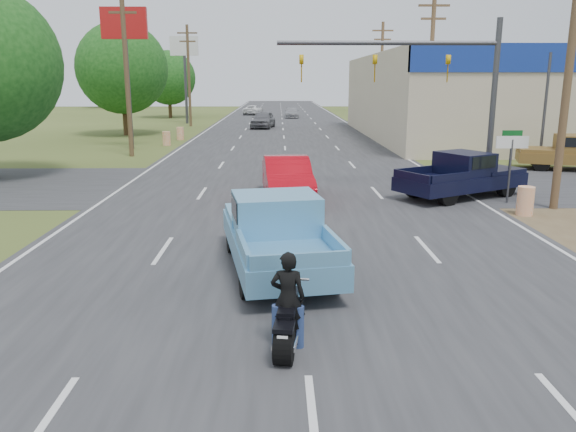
{
  "coord_description": "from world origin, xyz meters",
  "views": [
    {
      "loc": [
        -0.45,
        -6.64,
        4.48
      ],
      "look_at": [
        -0.23,
        6.6,
        1.3
      ],
      "focal_mm": 35.0,
      "sensor_mm": 36.0,
      "label": 1
    }
  ],
  "objects_px": {
    "distant_car_grey": "(263,120)",
    "distant_car_silver": "(292,113)",
    "red_convertible": "(287,179)",
    "navy_pickup": "(464,175)",
    "rider": "(288,303)",
    "brown_pickup": "(572,152)",
    "motorcycle": "(288,324)",
    "distant_car_white": "(253,110)",
    "blue_pickup": "(276,231)"
  },
  "relations": [
    {
      "from": "distant_car_grey",
      "to": "distant_car_silver",
      "type": "bearing_deg",
      "value": 87.37
    },
    {
      "from": "distant_car_silver",
      "to": "red_convertible",
      "type": "bearing_deg",
      "value": -89.86
    },
    {
      "from": "navy_pickup",
      "to": "distant_car_grey",
      "type": "distance_m",
      "value": 35.34
    },
    {
      "from": "red_convertible",
      "to": "distant_car_silver",
      "type": "bearing_deg",
      "value": 84.07
    },
    {
      "from": "rider",
      "to": "distant_car_grey",
      "type": "distance_m",
      "value": 47.16
    },
    {
      "from": "brown_pickup",
      "to": "motorcycle",
      "type": "bearing_deg",
      "value": 160.08
    },
    {
      "from": "motorcycle",
      "to": "distant_car_white",
      "type": "bearing_deg",
      "value": 100.33
    },
    {
      "from": "motorcycle",
      "to": "distant_car_silver",
      "type": "relative_size",
      "value": 0.46
    },
    {
      "from": "blue_pickup",
      "to": "brown_pickup",
      "type": "distance_m",
      "value": 21.74
    },
    {
      "from": "blue_pickup",
      "to": "distant_car_grey",
      "type": "relative_size",
      "value": 1.2
    },
    {
      "from": "rider",
      "to": "navy_pickup",
      "type": "relative_size",
      "value": 0.29
    },
    {
      "from": "distant_car_grey",
      "to": "navy_pickup",
      "type": "bearing_deg",
      "value": -67.07
    },
    {
      "from": "distant_car_silver",
      "to": "blue_pickup",
      "type": "bearing_deg",
      "value": -90.03
    },
    {
      "from": "blue_pickup",
      "to": "distant_car_white",
      "type": "xyz_separation_m",
      "value": [
        -3.47,
        66.13,
        -0.3
      ]
    },
    {
      "from": "motorcycle",
      "to": "distant_car_grey",
      "type": "height_order",
      "value": "distant_car_grey"
    },
    {
      "from": "blue_pickup",
      "to": "distant_car_silver",
      "type": "distance_m",
      "value": 59.36
    },
    {
      "from": "motorcycle",
      "to": "brown_pickup",
      "type": "xyz_separation_m",
      "value": [
        15.01,
        19.82,
        0.46
      ]
    },
    {
      "from": "motorcycle",
      "to": "rider",
      "type": "relative_size",
      "value": 1.25
    },
    {
      "from": "blue_pickup",
      "to": "brown_pickup",
      "type": "height_order",
      "value": "blue_pickup"
    },
    {
      "from": "red_convertible",
      "to": "distant_car_silver",
      "type": "xyz_separation_m",
      "value": [
        1.38,
        51.02,
        -0.17
      ]
    },
    {
      "from": "distant_car_white",
      "to": "distant_car_silver",
      "type": "bearing_deg",
      "value": 137.02
    },
    {
      "from": "navy_pickup",
      "to": "distant_car_white",
      "type": "xyz_separation_m",
      "value": [
        -10.87,
        57.48,
        -0.26
      ]
    },
    {
      "from": "blue_pickup",
      "to": "distant_car_silver",
      "type": "xyz_separation_m",
      "value": [
        1.79,
        59.33,
        -0.29
      ]
    },
    {
      "from": "rider",
      "to": "distant_car_white",
      "type": "height_order",
      "value": "rider"
    },
    {
      "from": "rider",
      "to": "distant_car_white",
      "type": "relative_size",
      "value": 0.36
    },
    {
      "from": "blue_pickup",
      "to": "distant_car_silver",
      "type": "bearing_deg",
      "value": 78.55
    },
    {
      "from": "blue_pickup",
      "to": "red_convertible",
      "type": "bearing_deg",
      "value": 77.48
    },
    {
      "from": "blue_pickup",
      "to": "distant_car_white",
      "type": "relative_size",
      "value": 1.28
    },
    {
      "from": "distant_car_white",
      "to": "blue_pickup",
      "type": "bearing_deg",
      "value": 102.34
    },
    {
      "from": "navy_pickup",
      "to": "distant_car_white",
      "type": "height_order",
      "value": "navy_pickup"
    },
    {
      "from": "rider",
      "to": "distant_car_white",
      "type": "distance_m",
      "value": 70.49
    },
    {
      "from": "motorcycle",
      "to": "distant_car_grey",
      "type": "bearing_deg",
      "value": 99.34
    },
    {
      "from": "red_convertible",
      "to": "brown_pickup",
      "type": "xyz_separation_m",
      "value": [
        14.82,
        7.2,
        0.1
      ]
    },
    {
      "from": "blue_pickup",
      "to": "distant_car_grey",
      "type": "distance_m",
      "value": 42.89
    },
    {
      "from": "navy_pickup",
      "to": "distant_car_white",
      "type": "relative_size",
      "value": 1.24
    },
    {
      "from": "distant_car_silver",
      "to": "distant_car_white",
      "type": "xyz_separation_m",
      "value": [
        -5.25,
        6.8,
        -0.01
      ]
    },
    {
      "from": "navy_pickup",
      "to": "motorcycle",
      "type": "bearing_deg",
      "value": -58.66
    },
    {
      "from": "motorcycle",
      "to": "navy_pickup",
      "type": "bearing_deg",
      "value": 68.31
    },
    {
      "from": "red_convertible",
      "to": "brown_pickup",
      "type": "bearing_deg",
      "value": 21.55
    },
    {
      "from": "distant_car_grey",
      "to": "brown_pickup",
      "type": "bearing_deg",
      "value": -50.21
    },
    {
      "from": "motorcycle",
      "to": "navy_pickup",
      "type": "relative_size",
      "value": 0.36
    },
    {
      "from": "brown_pickup",
      "to": "distant_car_grey",
      "type": "height_order",
      "value": "brown_pickup"
    },
    {
      "from": "blue_pickup",
      "to": "navy_pickup",
      "type": "xyz_separation_m",
      "value": [
        7.41,
        8.65,
        -0.04
      ]
    },
    {
      "from": "rider",
      "to": "distant_car_white",
      "type": "bearing_deg",
      "value": -79.67
    },
    {
      "from": "motorcycle",
      "to": "distant_car_white",
      "type": "height_order",
      "value": "distant_car_white"
    },
    {
      "from": "rider",
      "to": "brown_pickup",
      "type": "relative_size",
      "value": 0.28
    },
    {
      "from": "motorcycle",
      "to": "blue_pickup",
      "type": "relative_size",
      "value": 0.35
    },
    {
      "from": "red_convertible",
      "to": "blue_pickup",
      "type": "height_order",
      "value": "blue_pickup"
    },
    {
      "from": "red_convertible",
      "to": "navy_pickup",
      "type": "xyz_separation_m",
      "value": [
        7.0,
        0.34,
        0.09
      ]
    },
    {
      "from": "red_convertible",
      "to": "motorcycle",
      "type": "bearing_deg",
      "value": -95.24
    }
  ]
}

